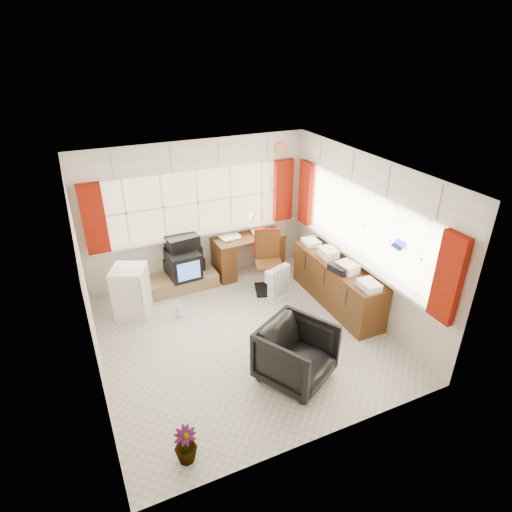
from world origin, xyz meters
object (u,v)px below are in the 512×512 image
at_px(desk_lamp, 262,214).
at_px(office_chair, 296,354).
at_px(desk, 248,251).
at_px(task_chair, 268,258).
at_px(radiator, 279,287).
at_px(tv_bench, 177,283).
at_px(mini_fridge, 131,292).
at_px(credenza, 337,283).
at_px(crt_tv, 184,265).

distance_m(desk_lamp, office_chair, 3.23).
height_order(desk, task_chair, task_chair).
xyz_separation_m(desk_lamp, radiator, (-0.30, -1.29, -0.79)).
xyz_separation_m(office_chair, tv_bench, (-0.82, 2.77, -0.27)).
distance_m(tv_bench, mini_fridge, 0.99).
height_order(office_chair, credenza, credenza).
bearing_deg(desk_lamp, credenza, -73.63).
xyz_separation_m(desk_lamp, office_chair, (-0.94, -3.02, -0.66)).
xyz_separation_m(office_chair, credenza, (1.45, 1.25, 0.00)).
bearing_deg(credenza, desk_lamp, 106.37).
height_order(desk, tv_bench, desk).
bearing_deg(credenza, tv_bench, 146.30).
bearing_deg(office_chair, desk_lamp, 43.36).
bearing_deg(office_chair, crt_tv, 74.84).
height_order(task_chair, crt_tv, task_chair).
relative_size(credenza, tv_bench, 1.43).
height_order(crt_tv, mini_fridge, mini_fridge).
distance_m(desk, mini_fridge, 2.28).
height_order(radiator, mini_fridge, mini_fridge).
height_order(office_chair, mini_fridge, mini_fridge).
relative_size(desk, tv_bench, 0.94).
bearing_deg(crt_tv, desk_lamp, 11.02).
distance_m(office_chair, mini_fridge, 2.84).
relative_size(desk, radiator, 2.10).
bearing_deg(tv_bench, office_chair, -73.44).
distance_m(desk_lamp, tv_bench, 2.00).
height_order(desk_lamp, tv_bench, desk_lamp).
height_order(tv_bench, crt_tv, crt_tv).
relative_size(radiator, crt_tv, 1.17).
height_order(radiator, credenza, credenza).
bearing_deg(task_chair, tv_bench, 157.99).
distance_m(office_chair, radiator, 1.85).
distance_m(task_chair, tv_bench, 1.65).
relative_size(desk_lamp, credenza, 0.22).
height_order(radiator, tv_bench, radiator).
distance_m(office_chair, credenza, 1.92).
height_order(task_chair, mini_fridge, task_chair).
relative_size(radiator, mini_fridge, 0.75).
bearing_deg(desk, crt_tv, -173.15).
bearing_deg(tv_bench, radiator, -35.52).
distance_m(desk_lamp, radiator, 1.54).
bearing_deg(desk, mini_fridge, -166.28).
xyz_separation_m(desk, credenza, (0.89, -1.60, -0.02)).
distance_m(desk, crt_tv, 1.26).
distance_m(desk, radiator, 1.14).
bearing_deg(task_chair, mini_fridge, 176.66).
bearing_deg(desk_lamp, crt_tv, -168.98).
bearing_deg(task_chair, office_chair, -106.58).
bearing_deg(radiator, office_chair, -110.22).
relative_size(radiator, credenza, 0.31).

